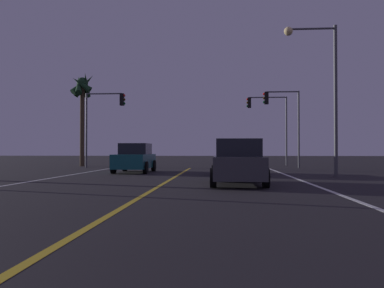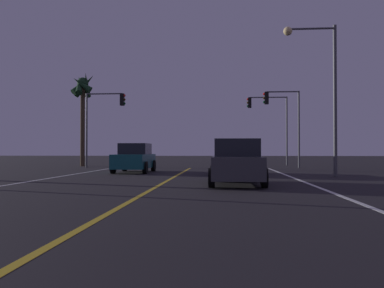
{
  "view_description": "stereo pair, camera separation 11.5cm",
  "coord_description": "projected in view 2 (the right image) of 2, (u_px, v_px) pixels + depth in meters",
  "views": [
    {
      "loc": [
        2.19,
        1.9,
        1.28
      ],
      "look_at": [
        0.23,
        30.05,
        1.73
      ],
      "focal_mm": 38.03,
      "sensor_mm": 36.0,
      "label": 1
    },
    {
      "loc": [
        2.3,
        1.9,
        1.28
      ],
      "look_at": [
        0.23,
        30.05,
        1.73
      ],
      "focal_mm": 38.03,
      "sensor_mm": 36.0,
      "label": 2
    }
  ],
  "objects": [
    {
      "name": "traffic_light_near_right",
      "position": [
        282.0,
        111.0,
        29.6
      ],
      "size": [
        2.65,
        0.36,
        5.62
      ],
      "rotation": [
        0.0,
        0.0,
        3.14
      ],
      "color": "#4C4C51",
      "rests_on": "ground"
    },
    {
      "name": "car_lead_same_lane",
      "position": [
        236.0,
        163.0,
        15.24
      ],
      "size": [
        2.02,
        4.3,
        1.7
      ],
      "rotation": [
        0.0,
        0.0,
        1.57
      ],
      "color": "black",
      "rests_on": "ground"
    },
    {
      "name": "street_lamp_right_far",
      "position": [
        322.0,
        79.0,
        19.94
      ],
      "size": [
        2.58,
        0.44,
        7.44
      ],
      "rotation": [
        0.0,
        0.0,
        3.14
      ],
      "color": "#4C4C51",
      "rests_on": "ground"
    },
    {
      "name": "traffic_light_near_left",
      "position": [
        105.0,
        112.0,
        30.57
      ],
      "size": [
        3.05,
        0.36,
        5.61
      ],
      "color": "#4C4C51",
      "rests_on": "ground"
    },
    {
      "name": "palm_tree_left_far",
      "position": [
        83.0,
        92.0,
        33.12
      ],
      "size": [
        2.04,
        2.1,
        7.66
      ],
      "color": "#473826",
      "rests_on": "ground"
    },
    {
      "name": "car_oncoming",
      "position": [
        135.0,
        158.0,
        23.81
      ],
      "size": [
        2.02,
        4.3,
        1.7
      ],
      "rotation": [
        0.0,
        0.0,
        -1.57
      ],
      "color": "black",
      "rests_on": "ground"
    },
    {
      "name": "lane_edge_right",
      "position": [
        351.0,
        200.0,
        10.48
      ],
      "size": [
        0.16,
        37.36,
        0.01
      ],
      "primitive_type": "cube",
      "color": "silver",
      "rests_on": "ground"
    },
    {
      "name": "car_ahead_far",
      "position": [
        234.0,
        159.0,
        21.66
      ],
      "size": [
        2.02,
        4.3,
        1.7
      ],
      "rotation": [
        0.0,
        0.0,
        1.57
      ],
      "color": "black",
      "rests_on": "ground"
    },
    {
      "name": "traffic_light_far_right",
      "position": [
        268.0,
        114.0,
        35.12
      ],
      "size": [
        3.5,
        0.36,
        5.94
      ],
      "rotation": [
        0.0,
        0.0,
        3.14
      ],
      "color": "#4C4C51",
      "rests_on": "ground"
    },
    {
      "name": "lane_center_divider",
      "position": [
        136.0,
        198.0,
        10.9
      ],
      "size": [
        0.16,
        37.36,
        0.01
      ],
      "primitive_type": "cube",
      "color": "gold",
      "rests_on": "ground"
    }
  ]
}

